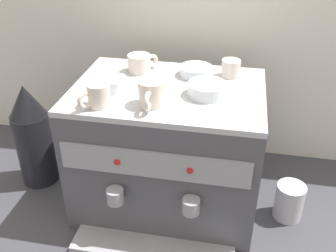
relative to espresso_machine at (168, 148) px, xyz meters
The scene contains 12 objects.
ground_plane 0.23m from the espresso_machine, 90.00° to the left, with size 4.00×4.00×0.00m, color #38383D.
tiled_backsplash_wall 0.48m from the espresso_machine, 90.00° to the left, with size 2.80×0.03×1.01m, color silver.
espresso_machine is the anchor object (origin of this frame).
ceramic_cup_0 0.32m from the espresso_machine, 135.33° to the left, with size 0.10×0.10×0.06m.
ceramic_cup_1 0.31m from the espresso_machine, 101.90° to the right, with size 0.08×0.12×0.08m.
ceramic_cup_2 0.37m from the espresso_machine, 138.71° to the right, with size 0.08×0.10×0.07m.
ceramic_cup_3 0.36m from the espresso_machine, 35.97° to the left, with size 0.07×0.09×0.06m.
ceramic_bowl_0 0.29m from the espresso_machine, 10.10° to the right, with size 0.13×0.13×0.04m.
ceramic_bowl_1 0.31m from the espresso_machine, 166.21° to the right, with size 0.09×0.09×0.04m.
ceramic_bowl_2 0.29m from the espresso_machine, 58.20° to the left, with size 0.12×0.12×0.03m.
coffee_grinder 0.54m from the espresso_machine, behind, with size 0.14×0.14×0.43m.
milk_pitcher 0.48m from the espresso_machine, ahead, with size 0.10×0.10×0.14m, color #B7B7BC.
Camera 1 is at (0.22, -1.15, 1.03)m, focal length 41.63 mm.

